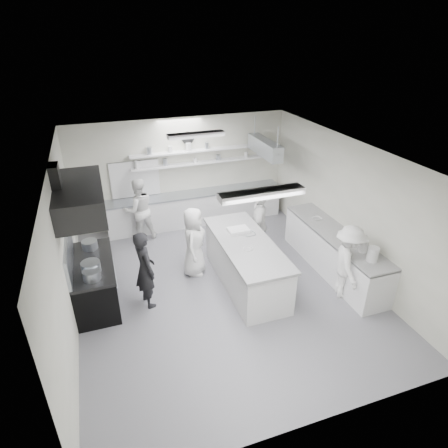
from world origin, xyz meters
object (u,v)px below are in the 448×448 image
object	(u,v)px
back_counter	(196,208)
cook_stove	(145,269)
right_counter	(334,252)
prep_island	(246,264)
stove	(95,283)
cook_back	(139,210)

from	to	relation	value
back_counter	cook_stove	size ratio (longest dim) A/B	3.02
right_counter	prep_island	world-z (taller)	prep_island
stove	right_counter	bearing A→B (deg)	-6.52
right_counter	cook_stove	distance (m)	4.28
cook_stove	prep_island	bearing A→B (deg)	-103.51
back_counter	prep_island	size ratio (longest dim) A/B	1.85
stove	right_counter	xyz separation A→B (m)	(5.25, -0.60, 0.02)
prep_island	cook_stove	size ratio (longest dim) A/B	1.63
cook_back	cook_stove	bearing A→B (deg)	76.17
stove	cook_stove	distance (m)	1.13
prep_island	cook_stove	world-z (taller)	cook_stove
right_counter	prep_island	size ratio (longest dim) A/B	1.22
stove	prep_island	size ratio (longest dim) A/B	0.67
stove	prep_island	xyz separation A→B (m)	(3.14, -0.41, 0.05)
right_counter	back_counter	bearing A→B (deg)	124.65
cook_back	back_counter	bearing A→B (deg)	-174.60
cook_back	right_counter	bearing A→B (deg)	134.74
stove	prep_island	bearing A→B (deg)	-7.38
back_counter	right_counter	distance (m)	4.13
right_counter	cook_back	xyz separation A→B (m)	(-4.00, 2.99, 0.38)
back_counter	cook_stove	bearing A→B (deg)	-120.79
back_counter	right_counter	world-z (taller)	right_counter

